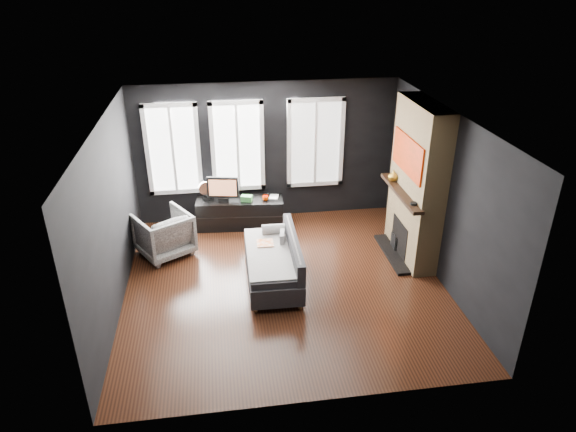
{
  "coord_description": "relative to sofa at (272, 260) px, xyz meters",
  "views": [
    {
      "loc": [
        -0.94,
        -6.84,
        4.63
      ],
      "look_at": [
        0.1,
        0.3,
        1.05
      ],
      "focal_mm": 32.0,
      "sensor_mm": 36.0,
      "label": 1
    }
  ],
  "objects": [
    {
      "name": "floor",
      "position": [
        0.18,
        -0.11,
        -0.38
      ],
      "size": [
        5.0,
        5.0,
        0.0
      ],
      "primitive_type": "plane",
      "color": "black",
      "rests_on": "ground"
    },
    {
      "name": "wall_right",
      "position": [
        2.68,
        -0.11,
        0.97
      ],
      "size": [
        0.02,
        5.0,
        2.7
      ],
      "primitive_type": "cube",
      "color": "black",
      "rests_on": "ground"
    },
    {
      "name": "mantel_vase",
      "position": [
        2.23,
        0.94,
        0.94
      ],
      "size": [
        0.22,
        0.22,
        0.18
      ],
      "primitive_type": "imported",
      "rotation": [
        0.0,
        0.0,
        0.19
      ],
      "color": "yellow",
      "rests_on": "fireplace"
    },
    {
      "name": "desk_fan",
      "position": [
        -1.02,
        2.08,
        0.37
      ],
      "size": [
        0.28,
        0.28,
        0.38
      ],
      "primitive_type": null,
      "rotation": [
        0.0,
        0.0,
        0.07
      ],
      "color": "gray",
      "rests_on": "media_console"
    },
    {
      "name": "stripe_pillow",
      "position": [
        0.2,
        0.32,
        0.17
      ],
      "size": [
        0.11,
        0.29,
        0.28
      ],
      "primitive_type": "cube",
      "rotation": [
        0.0,
        0.0,
        -0.16
      ],
      "color": "gray",
      "rests_on": "sofa"
    },
    {
      "name": "wall_left",
      "position": [
        -2.32,
        -0.11,
        0.97
      ],
      "size": [
        0.02,
        5.0,
        2.7
      ],
      "primitive_type": "cube",
      "color": "black",
      "rests_on": "ground"
    },
    {
      "name": "mug",
      "position": [
        0.09,
        1.88,
        0.24
      ],
      "size": [
        0.13,
        0.11,
        0.12
      ],
      "primitive_type": "imported",
      "rotation": [
        0.0,
        0.0,
        -0.2
      ],
      "color": "#F23A00",
      "rests_on": "media_console"
    },
    {
      "name": "book",
      "position": [
        0.18,
        2.02,
        0.3
      ],
      "size": [
        0.17,
        0.06,
        0.23
      ],
      "primitive_type": "imported",
      "rotation": [
        0.0,
        0.0,
        -0.25
      ],
      "color": "#BEAF98",
      "rests_on": "media_console"
    },
    {
      "name": "windows",
      "position": [
        -0.27,
        2.35,
        2.0
      ],
      "size": [
        4.0,
        0.16,
        1.76
      ],
      "primitive_type": null,
      "color": "white",
      "rests_on": "wall_back"
    },
    {
      "name": "fireplace",
      "position": [
        2.48,
        0.49,
        0.97
      ],
      "size": [
        0.7,
        1.62,
        2.7
      ],
      "primitive_type": null,
      "color": "#93724C",
      "rests_on": "floor"
    },
    {
      "name": "storage_box",
      "position": [
        -0.26,
        1.9,
        0.24
      ],
      "size": [
        0.23,
        0.19,
        0.11
      ],
      "primitive_type": "cube",
      "rotation": [
        0.0,
        0.0,
        -0.32
      ],
      "color": "#377F38",
      "rests_on": "media_console"
    },
    {
      "name": "wall_back",
      "position": [
        0.18,
        2.39,
        0.97
      ],
      "size": [
        5.0,
        0.02,
        2.7
      ],
      "primitive_type": "cube",
      "color": "black",
      "rests_on": "ground"
    },
    {
      "name": "armchair",
      "position": [
        -1.77,
        1.12,
        0.05
      ],
      "size": [
        1.12,
        1.11,
        0.86
      ],
      "primitive_type": "imported",
      "rotation": [
        0.0,
        0.0,
        -2.6
      ],
      "color": "silver",
      "rests_on": "floor"
    },
    {
      "name": "sofa",
      "position": [
        0.0,
        0.0,
        0.0
      ],
      "size": [
        0.93,
        1.81,
        0.77
      ],
      "primitive_type": null,
      "rotation": [
        0.0,
        0.0,
        -0.02
      ],
      "color": "#262729",
      "rests_on": "floor"
    },
    {
      "name": "ceiling",
      "position": [
        0.18,
        -0.11,
        2.32
      ],
      "size": [
        5.0,
        5.0,
        0.0
      ],
      "primitive_type": "plane",
      "color": "white",
      "rests_on": "ground"
    },
    {
      "name": "media_console",
      "position": [
        -0.39,
        1.99,
        -0.1
      ],
      "size": [
        1.69,
        0.66,
        0.57
      ],
      "primitive_type": null,
      "rotation": [
        0.0,
        0.0,
        -0.09
      ],
      "color": "black",
      "rests_on": "floor"
    },
    {
      "name": "mantel_clock",
      "position": [
        2.23,
        -0.06,
        0.86
      ],
      "size": [
        0.14,
        0.14,
        0.04
      ],
      "primitive_type": "cylinder",
      "rotation": [
        0.0,
        0.0,
        0.43
      ],
      "color": "black",
      "rests_on": "fireplace"
    },
    {
      "name": "monitor",
      "position": [
        -0.69,
        1.99,
        0.45
      ],
      "size": [
        0.62,
        0.24,
        0.54
      ],
      "primitive_type": null,
      "rotation": [
        0.0,
        0.0,
        -0.19
      ],
      "color": "black",
      "rests_on": "media_console"
    }
  ]
}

